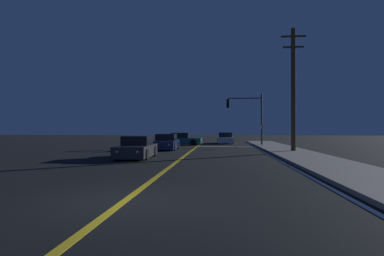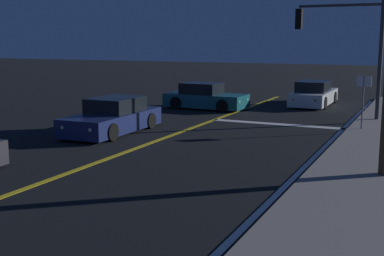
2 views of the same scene
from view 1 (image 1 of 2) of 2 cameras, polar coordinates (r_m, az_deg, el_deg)
ground_plane at (r=8.11m, az=-12.07°, el=-12.77°), size 160.00×160.00×0.00m
sidewalk_right at (r=21.01m, az=19.28°, el=-4.77°), size 3.20×45.91×0.15m
lane_line_center at (r=20.52m, az=-1.43°, el=-5.09°), size 0.20×43.36×0.01m
lane_line_edge_right at (r=20.65m, az=14.28°, el=-5.05°), size 0.16×43.36×0.01m
stop_bar at (r=31.62m, az=6.21°, el=-3.35°), size 5.86×0.50×0.01m
car_side_waiting_navy at (r=27.44m, az=-4.69°, el=-2.63°), size 2.05×4.71×1.34m
car_parked_curb_white at (r=38.75m, az=6.00°, el=-1.91°), size 1.91×4.75×1.34m
car_distant_tail_charcoal at (r=19.76m, az=-9.90°, el=-3.60°), size 2.02×4.38×1.34m
car_following_oncoming_teal at (r=35.15m, az=-1.81°, el=-2.09°), size 4.27×1.99×1.34m
traffic_signal_near_right at (r=34.04m, az=10.10°, el=2.94°), size 3.77×0.28×5.41m
utility_pole_right at (r=25.00m, az=17.74°, el=6.78°), size 1.81×0.35×9.28m
street_sign_corner at (r=31.32m, az=12.51°, el=-0.63°), size 0.56×0.09×2.23m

